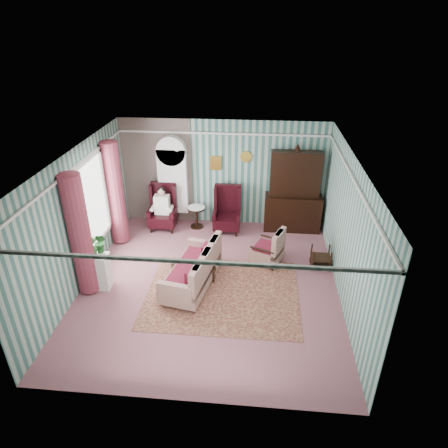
# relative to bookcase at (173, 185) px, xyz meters

# --- Properties ---
(floor) EXTENTS (6.00, 6.00, 0.00)m
(floor) POSITION_rel_bookcase_xyz_m (1.35, -2.84, -1.12)
(floor) COLOR #8A5058
(floor) RESTS_ON ground
(room_shell) EXTENTS (5.53, 6.02, 2.91)m
(room_shell) POSITION_rel_bookcase_xyz_m (0.73, -2.66, 0.89)
(room_shell) COLOR #39675E
(room_shell) RESTS_ON ground
(bookcase) EXTENTS (0.80, 0.28, 2.24)m
(bookcase) POSITION_rel_bookcase_xyz_m (0.00, 0.00, 0.00)
(bookcase) COLOR silver
(bookcase) RESTS_ON floor
(dresser_hutch) EXTENTS (1.50, 0.56, 2.36)m
(dresser_hutch) POSITION_rel_bookcase_xyz_m (3.25, -0.12, 0.06)
(dresser_hutch) COLOR black
(dresser_hutch) RESTS_ON floor
(wingback_left) EXTENTS (0.76, 0.80, 1.25)m
(wingback_left) POSITION_rel_bookcase_xyz_m (-0.25, -0.39, -0.50)
(wingback_left) COLOR black
(wingback_left) RESTS_ON floor
(wingback_right) EXTENTS (0.76, 0.80, 1.25)m
(wingback_right) POSITION_rel_bookcase_xyz_m (1.50, -0.39, -0.50)
(wingback_right) COLOR black
(wingback_right) RESTS_ON floor
(seated_woman) EXTENTS (0.44, 0.40, 1.18)m
(seated_woman) POSITION_rel_bookcase_xyz_m (-0.25, -0.39, -0.53)
(seated_woman) COLOR silver
(seated_woman) RESTS_ON floor
(round_side_table) EXTENTS (0.50, 0.50, 0.60)m
(round_side_table) POSITION_rel_bookcase_xyz_m (0.65, -0.24, -0.82)
(round_side_table) COLOR black
(round_side_table) RESTS_ON floor
(nest_table) EXTENTS (0.45, 0.38, 0.54)m
(nest_table) POSITION_rel_bookcase_xyz_m (3.82, -1.94, -0.85)
(nest_table) COLOR black
(nest_table) RESTS_ON floor
(plant_stand) EXTENTS (0.55, 0.35, 0.80)m
(plant_stand) POSITION_rel_bookcase_xyz_m (-1.05, -3.14, -0.72)
(plant_stand) COLOR silver
(plant_stand) RESTS_ON floor
(rug) EXTENTS (3.20, 2.60, 0.01)m
(rug) POSITION_rel_bookcase_xyz_m (1.65, -3.14, -1.11)
(rug) COLOR #521B24
(rug) RESTS_ON floor
(sofa) EXTENTS (1.28, 2.02, 0.97)m
(sofa) POSITION_rel_bookcase_xyz_m (0.95, -2.90, -0.63)
(sofa) COLOR beige
(sofa) RESTS_ON floor
(floral_armchair) EXTENTS (1.02, 0.98, 1.06)m
(floral_armchair) POSITION_rel_bookcase_xyz_m (2.58, -1.83, -0.59)
(floral_armchair) COLOR beige
(floral_armchair) RESTS_ON floor
(coffee_table) EXTENTS (1.06, 0.77, 0.39)m
(coffee_table) POSITION_rel_bookcase_xyz_m (0.95, -2.67, -0.93)
(coffee_table) COLOR black
(coffee_table) RESTS_ON floor
(potted_plant_a) EXTENTS (0.43, 0.38, 0.46)m
(potted_plant_a) POSITION_rel_bookcase_xyz_m (-1.15, -3.22, -0.09)
(potted_plant_a) COLOR #194A17
(potted_plant_a) RESTS_ON plant_stand
(potted_plant_b) EXTENTS (0.31, 0.28, 0.46)m
(potted_plant_b) POSITION_rel_bookcase_xyz_m (-0.93, -3.01, -0.09)
(potted_plant_b) COLOR #254D18
(potted_plant_b) RESTS_ON plant_stand
(potted_plant_c) EXTENTS (0.25, 0.25, 0.39)m
(potted_plant_c) POSITION_rel_bookcase_xyz_m (-1.08, -3.11, -0.13)
(potted_plant_c) COLOR #205119
(potted_plant_c) RESTS_ON plant_stand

